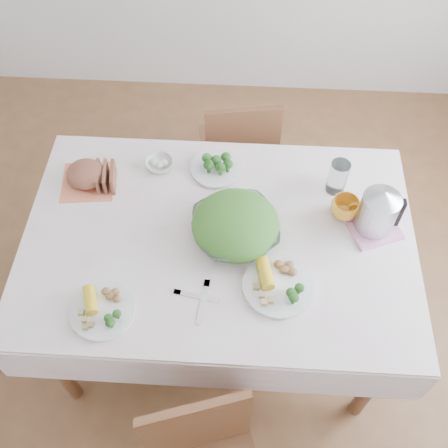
# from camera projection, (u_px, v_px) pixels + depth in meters

# --- Properties ---
(floor) EXTENTS (3.60, 3.60, 0.00)m
(floor) POSITION_uv_depth(u_px,v_px,m) (220.00, 322.00, 2.62)
(floor) COLOR brown
(floor) RESTS_ON ground
(dining_table) EXTENTS (1.40, 0.90, 0.75)m
(dining_table) POSITION_uv_depth(u_px,v_px,m) (219.00, 286.00, 2.32)
(dining_table) COLOR brown
(dining_table) RESTS_ON floor
(tablecloth) EXTENTS (1.50, 1.00, 0.01)m
(tablecloth) POSITION_uv_depth(u_px,v_px,m) (218.00, 238.00, 2.01)
(tablecloth) COLOR white
(tablecloth) RESTS_ON dining_table
(chair_far) EXTENTS (0.43, 0.43, 0.83)m
(chair_far) POSITION_uv_depth(u_px,v_px,m) (238.00, 141.00, 2.71)
(chair_far) COLOR brown
(chair_far) RESTS_ON floor
(salad_bowl) EXTENTS (0.40, 0.40, 0.08)m
(salad_bowl) POSITION_uv_depth(u_px,v_px,m) (235.00, 229.00, 1.98)
(salad_bowl) COLOR white
(salad_bowl) RESTS_ON tablecloth
(dinner_plate_left) EXTENTS (0.23, 0.23, 0.02)m
(dinner_plate_left) POSITION_uv_depth(u_px,v_px,m) (103.00, 311.00, 1.81)
(dinner_plate_left) COLOR white
(dinner_plate_left) RESTS_ON tablecloth
(dinner_plate_right) EXTENTS (0.29, 0.29, 0.02)m
(dinner_plate_right) POSITION_uv_depth(u_px,v_px,m) (278.00, 286.00, 1.87)
(dinner_plate_right) COLOR white
(dinner_plate_right) RESTS_ON tablecloth
(broccoli_plate) EXTENTS (0.25, 0.25, 0.02)m
(broccoli_plate) POSITION_uv_depth(u_px,v_px,m) (216.00, 168.00, 2.19)
(broccoli_plate) COLOR beige
(broccoli_plate) RESTS_ON tablecloth
(napkin) EXTENTS (0.23, 0.23, 0.00)m
(napkin) POSITION_uv_depth(u_px,v_px,m) (88.00, 182.00, 2.16)
(napkin) COLOR #F47D54
(napkin) RESTS_ON tablecloth
(bread_loaf) EXTENTS (0.19, 0.18, 0.09)m
(bread_loaf) POSITION_uv_depth(u_px,v_px,m) (85.00, 173.00, 2.11)
(bread_loaf) COLOR brown
(bread_loaf) RESTS_ON napkin
(fruit_bowl) EXTENTS (0.13, 0.13, 0.04)m
(fruit_bowl) POSITION_uv_depth(u_px,v_px,m) (159.00, 164.00, 2.19)
(fruit_bowl) COLOR white
(fruit_bowl) RESTS_ON tablecloth
(yellow_mug) EXTENTS (0.14, 0.14, 0.09)m
(yellow_mug) POSITION_uv_depth(u_px,v_px,m) (345.00, 208.00, 2.03)
(yellow_mug) COLOR #FFA928
(yellow_mug) RESTS_ON tablecloth
(glass_tumbler) EXTENTS (0.10, 0.10, 0.15)m
(glass_tumbler) POSITION_uv_depth(u_px,v_px,m) (337.00, 178.00, 2.09)
(glass_tumbler) COLOR white
(glass_tumbler) RESTS_ON tablecloth
(pink_tray) EXTENTS (0.24, 0.24, 0.01)m
(pink_tray) POSITION_uv_depth(u_px,v_px,m) (372.00, 226.00, 2.02)
(pink_tray) COLOR pink
(pink_tray) RESTS_ON tablecloth
(electric_kettle) EXTENTS (0.17, 0.17, 0.20)m
(electric_kettle) POSITION_uv_depth(u_px,v_px,m) (379.00, 208.00, 1.93)
(electric_kettle) COLOR #B2B5BA
(electric_kettle) RESTS_ON pink_tray
(fork_left) EXTENTS (0.04, 0.18, 0.00)m
(fork_left) POSITION_uv_depth(u_px,v_px,m) (203.00, 302.00, 1.84)
(fork_left) COLOR silver
(fork_left) RESTS_ON tablecloth
(fork_right) EXTENTS (0.03, 0.17, 0.00)m
(fork_right) POSITION_uv_depth(u_px,v_px,m) (255.00, 276.00, 1.90)
(fork_right) COLOR silver
(fork_right) RESTS_ON tablecloth
(knife) EXTENTS (0.17, 0.05, 0.00)m
(knife) POSITION_uv_depth(u_px,v_px,m) (196.00, 296.00, 1.85)
(knife) COLOR silver
(knife) RESTS_ON tablecloth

